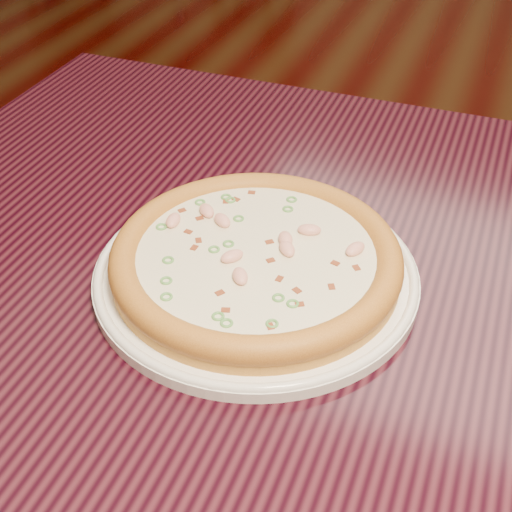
% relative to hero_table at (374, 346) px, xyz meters
% --- Properties ---
extents(hero_table, '(1.20, 0.80, 0.75)m').
position_rel_hero_table_xyz_m(hero_table, '(0.00, 0.00, 0.00)').
color(hero_table, black).
rests_on(hero_table, ground).
extents(plate, '(0.32, 0.32, 0.02)m').
position_rel_hero_table_xyz_m(plate, '(-0.12, -0.05, 0.11)').
color(plate, white).
rests_on(plate, hero_table).
extents(pizza, '(0.29, 0.29, 0.03)m').
position_rel_hero_table_xyz_m(pizza, '(-0.12, -0.05, 0.13)').
color(pizza, gold).
rests_on(pizza, plate).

